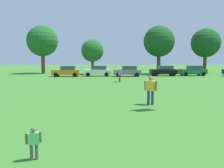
{
  "coord_description": "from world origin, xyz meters",
  "views": [
    {
      "loc": [
        0.07,
        -1.88,
        2.82
      ],
      "look_at": [
        0.64,
        10.48,
        1.49
      ],
      "focal_mm": 37.93,
      "sensor_mm": 36.0,
      "label": 1
    }
  ],
  "objects_px": {
    "adult_bystander": "(151,88)",
    "parked_car_orange_0": "(67,71)",
    "parked_car_gray_2": "(128,71)",
    "parked_car_green_4": "(193,71)",
    "parked_car_white_1": "(98,71)",
    "parked_car_black_3": "(164,71)",
    "bystander_near_trees": "(120,74)",
    "tree_right": "(159,41)",
    "tree_far_right": "(206,43)",
    "tree_left": "(92,51)",
    "child_kite_flyer": "(34,140)",
    "tree_far_left": "(42,41)"
  },
  "relations": [
    {
      "from": "child_kite_flyer",
      "to": "tree_far_left",
      "type": "height_order",
      "value": "tree_far_left"
    },
    {
      "from": "parked_car_white_1",
      "to": "bystander_near_trees",
      "type": "bearing_deg",
      "value": 105.96
    },
    {
      "from": "bystander_near_trees",
      "to": "parked_car_white_1",
      "type": "distance_m",
      "value": 10.13
    },
    {
      "from": "parked_car_orange_0",
      "to": "tree_right",
      "type": "distance_m",
      "value": 17.63
    },
    {
      "from": "child_kite_flyer",
      "to": "tree_far_right",
      "type": "relative_size",
      "value": 0.11
    },
    {
      "from": "tree_far_right",
      "to": "parked_car_white_1",
      "type": "bearing_deg",
      "value": -162.82
    },
    {
      "from": "bystander_near_trees",
      "to": "parked_car_green_4",
      "type": "distance_m",
      "value": 16.49
    },
    {
      "from": "tree_left",
      "to": "tree_right",
      "type": "distance_m",
      "value": 12.21
    },
    {
      "from": "parked_car_white_1",
      "to": "parked_car_green_4",
      "type": "relative_size",
      "value": 1.0
    },
    {
      "from": "parked_car_gray_2",
      "to": "tree_left",
      "type": "distance_m",
      "value": 8.77
    },
    {
      "from": "parked_car_orange_0",
      "to": "tree_right",
      "type": "relative_size",
      "value": 0.49
    },
    {
      "from": "adult_bystander",
      "to": "tree_far_right",
      "type": "height_order",
      "value": "tree_far_right"
    },
    {
      "from": "bystander_near_trees",
      "to": "tree_right",
      "type": "xyz_separation_m",
      "value": [
        8.29,
        14.57,
        4.93
      ]
    },
    {
      "from": "parked_car_white_1",
      "to": "parked_car_gray_2",
      "type": "distance_m",
      "value": 4.8
    },
    {
      "from": "parked_car_orange_0",
      "to": "tree_right",
      "type": "xyz_separation_m",
      "value": [
        15.99,
        5.44,
        5.06
      ]
    },
    {
      "from": "parked_car_gray_2",
      "to": "parked_car_green_4",
      "type": "bearing_deg",
      "value": -174.24
    },
    {
      "from": "child_kite_flyer",
      "to": "tree_far_right",
      "type": "xyz_separation_m",
      "value": [
        21.73,
        38.06,
        5.2
      ]
    },
    {
      "from": "child_kite_flyer",
      "to": "tree_right",
      "type": "relative_size",
      "value": 0.11
    },
    {
      "from": "parked_car_white_1",
      "to": "tree_far_left",
      "type": "height_order",
      "value": "tree_far_left"
    },
    {
      "from": "parked_car_gray_2",
      "to": "parked_car_green_4",
      "type": "height_order",
      "value": "same"
    },
    {
      "from": "bystander_near_trees",
      "to": "parked_car_white_1",
      "type": "xyz_separation_m",
      "value": [
        -2.78,
        9.74,
        -0.13
      ]
    },
    {
      "from": "parked_car_orange_0",
      "to": "tree_left",
      "type": "height_order",
      "value": "tree_left"
    },
    {
      "from": "parked_car_gray_2",
      "to": "tree_left",
      "type": "relative_size",
      "value": 0.68
    },
    {
      "from": "bystander_near_trees",
      "to": "parked_car_orange_0",
      "type": "distance_m",
      "value": 11.94
    },
    {
      "from": "tree_left",
      "to": "tree_far_right",
      "type": "distance_m",
      "value": 21.49
    },
    {
      "from": "parked_car_white_1",
      "to": "parked_car_black_3",
      "type": "relative_size",
      "value": 1.0
    },
    {
      "from": "child_kite_flyer",
      "to": "tree_far_right",
      "type": "height_order",
      "value": "tree_far_right"
    },
    {
      "from": "parked_car_green_4",
      "to": "tree_far_left",
      "type": "distance_m",
      "value": 27.85
    },
    {
      "from": "parked_car_gray_2",
      "to": "tree_left",
      "type": "height_order",
      "value": "tree_left"
    },
    {
      "from": "parked_car_orange_0",
      "to": "parked_car_black_3",
      "type": "bearing_deg",
      "value": -177.24
    },
    {
      "from": "adult_bystander",
      "to": "parked_car_orange_0",
      "type": "bearing_deg",
      "value": 142.6
    },
    {
      "from": "parked_car_orange_0",
      "to": "parked_car_green_4",
      "type": "bearing_deg",
      "value": -177.29
    },
    {
      "from": "parked_car_black_3",
      "to": "tree_far_right",
      "type": "bearing_deg",
      "value": -147.17
    },
    {
      "from": "adult_bystander",
      "to": "parked_car_white_1",
      "type": "distance_m",
      "value": 24.22
    },
    {
      "from": "tree_far_right",
      "to": "parked_car_green_4",
      "type": "bearing_deg",
      "value": -127.56
    },
    {
      "from": "adult_bystander",
      "to": "tree_left",
      "type": "bearing_deg",
      "value": 131.67
    },
    {
      "from": "adult_bystander",
      "to": "tree_right",
      "type": "distance_m",
      "value": 30.15
    },
    {
      "from": "child_kite_flyer",
      "to": "tree_far_left",
      "type": "distance_m",
      "value": 40.86
    },
    {
      "from": "adult_bystander",
      "to": "parked_car_white_1",
      "type": "height_order",
      "value": "adult_bystander"
    },
    {
      "from": "parked_car_green_4",
      "to": "tree_far_left",
      "type": "xyz_separation_m",
      "value": [
        -26.36,
        7.29,
        5.27
      ]
    },
    {
      "from": "bystander_near_trees",
      "to": "tree_left",
      "type": "height_order",
      "value": "tree_left"
    },
    {
      "from": "parked_car_orange_0",
      "to": "tree_left",
      "type": "distance_m",
      "value": 7.57
    },
    {
      "from": "tree_right",
      "to": "parked_car_black_3",
      "type": "bearing_deg",
      "value": -92.9
    },
    {
      "from": "parked_car_white_1",
      "to": "parked_car_orange_0",
      "type": "bearing_deg",
      "value": 7.12
    },
    {
      "from": "tree_far_left",
      "to": "tree_right",
      "type": "relative_size",
      "value": 1.03
    },
    {
      "from": "adult_bystander",
      "to": "tree_far_right",
      "type": "relative_size",
      "value": 0.21
    },
    {
      "from": "adult_bystander",
      "to": "tree_right",
      "type": "xyz_separation_m",
      "value": [
        7.51,
        28.79,
        4.88
      ]
    },
    {
      "from": "tree_far_right",
      "to": "tree_left",
      "type": "bearing_deg",
      "value": -176.33
    },
    {
      "from": "parked_car_gray_2",
      "to": "tree_far_left",
      "type": "distance_m",
      "value": 18.23
    },
    {
      "from": "parked_car_white_1",
      "to": "tree_far_right",
      "type": "height_order",
      "value": "tree_far_right"
    }
  ]
}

